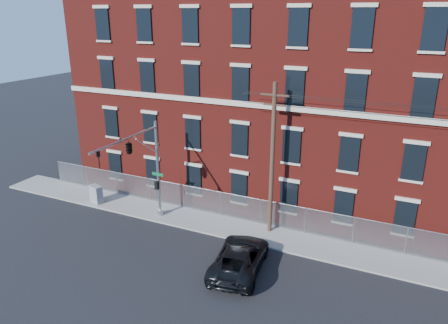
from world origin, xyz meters
name	(u,v)px	position (x,y,z in m)	size (l,w,h in m)	color
ground	(205,267)	(0.00, 0.00, 0.00)	(140.00, 140.00, 0.00)	black
sidewalk	(432,272)	(12.00, 5.00, 0.06)	(65.00, 3.00, 0.12)	gray
chain_link_fence	(435,246)	(12.00, 6.30, 1.06)	(59.06, 0.06, 1.85)	#A5A8AD
traffic_signal_mast	(136,155)	(-6.00, 2.18, 5.39)	(0.90, 6.75, 7.00)	#9EA0A5
utility_pole_near	(272,157)	(2.00, 5.60, 5.34)	(1.80, 0.28, 10.00)	#483024
pickup_truck	(240,257)	(1.90, 0.68, 0.79)	(2.61, 5.65, 1.57)	black
utility_cabinet	(96,194)	(-11.63, 4.20, 0.81)	(1.10, 0.55, 1.37)	gray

